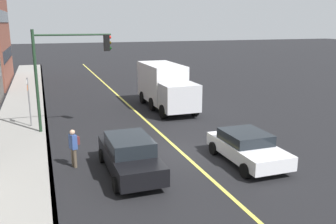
# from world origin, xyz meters

# --- Properties ---
(ground) EXTENTS (200.00, 200.00, 0.00)m
(ground) POSITION_xyz_m (0.00, 0.00, 0.00)
(ground) COLOR black
(sidewalk_slab) EXTENTS (80.00, 2.97, 0.15)m
(sidewalk_slab) POSITION_xyz_m (0.00, 7.30, 0.07)
(sidewalk_slab) COLOR gray
(sidewalk_slab) RESTS_ON ground
(curb_edge) EXTENTS (80.00, 0.16, 0.15)m
(curb_edge) POSITION_xyz_m (0.00, 5.89, 0.07)
(curb_edge) COLOR slate
(curb_edge) RESTS_ON ground
(lane_stripe_center) EXTENTS (80.00, 0.16, 0.01)m
(lane_stripe_center) POSITION_xyz_m (0.00, 0.00, 0.01)
(lane_stripe_center) COLOR #D8CC4C
(lane_stripe_center) RESTS_ON ground
(car_black) EXTENTS (4.70, 1.95, 1.54)m
(car_black) POSITION_xyz_m (-1.35, 2.85, 0.79)
(car_black) COLOR black
(car_black) RESTS_ON ground
(car_white) EXTENTS (4.21, 2.08, 1.34)m
(car_white) POSITION_xyz_m (-1.87, -2.25, 0.70)
(car_white) COLOR silver
(car_white) RESTS_ON ground
(truck_white) EXTENTS (7.06, 2.47, 3.07)m
(truck_white) POSITION_xyz_m (9.17, -2.27, 1.63)
(truck_white) COLOR silver
(truck_white) RESTS_ON ground
(pedestrian_with_backpack) EXTENTS (0.44, 0.45, 1.64)m
(pedestrian_with_backpack) POSITION_xyz_m (0.09, 4.90, 0.95)
(pedestrian_with_backpack) COLOR brown
(pedestrian_with_backpack) RESTS_ON ground
(traffic_light_mast) EXTENTS (0.28, 4.16, 5.62)m
(traffic_light_mast) POSITION_xyz_m (5.46, 4.63, 3.87)
(traffic_light_mast) COLOR #1E3823
(traffic_light_mast) RESTS_ON ground
(street_sign_post) EXTENTS (0.60, 0.08, 2.96)m
(street_sign_post) POSITION_xyz_m (6.80, 6.72, 1.74)
(street_sign_post) COLOR slate
(street_sign_post) RESTS_ON ground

